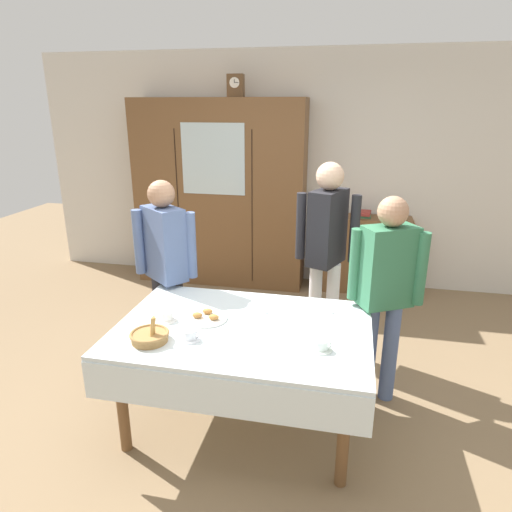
{
  "coord_description": "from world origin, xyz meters",
  "views": [
    {
      "loc": [
        0.63,
        -2.75,
        2.11
      ],
      "look_at": [
        0.0,
        0.2,
        1.09
      ],
      "focal_mm": 31.75,
      "sensor_mm": 36.0,
      "label": 1
    }
  ],
  "objects_px": {
    "pastry_plate": "(206,317)",
    "bread_basket": "(150,336)",
    "spoon_far_right": "(263,312)",
    "person_behind_table_right": "(166,258)",
    "dining_table": "(242,342)",
    "book_stack": "(365,214)",
    "tea_cup_mid_left": "(322,346)",
    "tea_cup_far_left": "(167,317)",
    "mantel_clock": "(236,86)",
    "bookshelf_low": "(361,254)",
    "tea_cup_center": "(190,336)",
    "person_near_right_end": "(386,283)",
    "person_beside_shelf": "(327,241)",
    "spoon_far_left": "(329,312)",
    "wall_cabinet": "(220,194)"
  },
  "relations": [
    {
      "from": "pastry_plate",
      "to": "bread_basket",
      "type": "bearing_deg",
      "value": -124.27
    },
    {
      "from": "spoon_far_right",
      "to": "person_behind_table_right",
      "type": "distance_m",
      "value": 0.98
    },
    {
      "from": "dining_table",
      "to": "book_stack",
      "type": "bearing_deg",
      "value": 73.36
    },
    {
      "from": "tea_cup_mid_left",
      "to": "bread_basket",
      "type": "relative_size",
      "value": 0.54
    },
    {
      "from": "pastry_plate",
      "to": "tea_cup_mid_left",
      "type": "bearing_deg",
      "value": -17.45
    },
    {
      "from": "book_stack",
      "to": "tea_cup_far_left",
      "type": "bearing_deg",
      "value": -116.33
    },
    {
      "from": "mantel_clock",
      "to": "pastry_plate",
      "type": "xyz_separation_m",
      "value": [
        0.42,
        -2.5,
        -1.54
      ]
    },
    {
      "from": "book_stack",
      "to": "person_behind_table_right",
      "type": "xyz_separation_m",
      "value": [
        -1.57,
        -1.99,
        0.03
      ]
    },
    {
      "from": "bookshelf_low",
      "to": "spoon_far_right",
      "type": "bearing_deg",
      "value": -106.45
    },
    {
      "from": "tea_cup_mid_left",
      "to": "tea_cup_center",
      "type": "bearing_deg",
      "value": -176.87
    },
    {
      "from": "person_near_right_end",
      "to": "person_beside_shelf",
      "type": "distance_m",
      "value": 0.76
    },
    {
      "from": "mantel_clock",
      "to": "spoon_far_left",
      "type": "distance_m",
      "value": 2.98
    },
    {
      "from": "person_beside_shelf",
      "to": "pastry_plate",
      "type": "bearing_deg",
      "value": -124.8
    },
    {
      "from": "tea_cup_mid_left",
      "to": "pastry_plate",
      "type": "xyz_separation_m",
      "value": [
        -0.78,
        0.25,
        -0.01
      ]
    },
    {
      "from": "bookshelf_low",
      "to": "spoon_far_left",
      "type": "bearing_deg",
      "value": -96.4
    },
    {
      "from": "tea_cup_far_left",
      "to": "tea_cup_mid_left",
      "type": "distance_m",
      "value": 1.04
    },
    {
      "from": "tea_cup_mid_left",
      "to": "person_beside_shelf",
      "type": "height_order",
      "value": "person_beside_shelf"
    },
    {
      "from": "wall_cabinet",
      "to": "pastry_plate",
      "type": "relative_size",
      "value": 7.77
    },
    {
      "from": "mantel_clock",
      "to": "person_near_right_end",
      "type": "relative_size",
      "value": 0.16
    },
    {
      "from": "book_stack",
      "to": "pastry_plate",
      "type": "xyz_separation_m",
      "value": [
        -1.06,
        -2.55,
        -0.17
      ]
    },
    {
      "from": "spoon_far_right",
      "to": "tea_cup_far_left",
      "type": "bearing_deg",
      "value": -157.65
    },
    {
      "from": "spoon_far_left",
      "to": "tea_cup_mid_left",
      "type": "bearing_deg",
      "value": -91.55
    },
    {
      "from": "bookshelf_low",
      "to": "spoon_far_left",
      "type": "height_order",
      "value": "bookshelf_low"
    },
    {
      "from": "bookshelf_low",
      "to": "book_stack",
      "type": "distance_m",
      "value": 0.48
    },
    {
      "from": "person_behind_table_right",
      "to": "book_stack",
      "type": "bearing_deg",
      "value": 51.65
    },
    {
      "from": "person_beside_shelf",
      "to": "person_behind_table_right",
      "type": "relative_size",
      "value": 1.07
    },
    {
      "from": "dining_table",
      "to": "tea_cup_mid_left",
      "type": "bearing_deg",
      "value": -16.95
    },
    {
      "from": "person_beside_shelf",
      "to": "person_behind_table_right",
      "type": "xyz_separation_m",
      "value": [
        -1.24,
        -0.47,
        -0.08
      ]
    },
    {
      "from": "person_near_right_end",
      "to": "pastry_plate",
      "type": "bearing_deg",
      "value": -159.49
    },
    {
      "from": "tea_cup_center",
      "to": "bread_basket",
      "type": "relative_size",
      "value": 0.54
    },
    {
      "from": "book_stack",
      "to": "bread_basket",
      "type": "xyz_separation_m",
      "value": [
        -1.3,
        -2.91,
        -0.14
      ]
    },
    {
      "from": "dining_table",
      "to": "tea_cup_far_left",
      "type": "bearing_deg",
      "value": 178.54
    },
    {
      "from": "wall_cabinet",
      "to": "book_stack",
      "type": "height_order",
      "value": "wall_cabinet"
    },
    {
      "from": "tea_cup_far_left",
      "to": "tea_cup_mid_left",
      "type": "relative_size",
      "value": 1.0
    },
    {
      "from": "tea_cup_mid_left",
      "to": "bread_basket",
      "type": "distance_m",
      "value": 1.03
    },
    {
      "from": "mantel_clock",
      "to": "tea_cup_center",
      "type": "relative_size",
      "value": 1.85
    },
    {
      "from": "tea_cup_far_left",
      "to": "pastry_plate",
      "type": "bearing_deg",
      "value": 17.13
    },
    {
      "from": "bookshelf_low",
      "to": "book_stack",
      "type": "height_order",
      "value": "book_stack"
    },
    {
      "from": "dining_table",
      "to": "mantel_clock",
      "type": "xyz_separation_m",
      "value": [
        -0.69,
        2.59,
        1.65
      ]
    },
    {
      "from": "spoon_far_right",
      "to": "wall_cabinet",
      "type": "bearing_deg",
      "value": 112.92
    },
    {
      "from": "person_near_right_end",
      "to": "person_beside_shelf",
      "type": "xyz_separation_m",
      "value": [
        -0.45,
        0.6,
        0.1
      ]
    },
    {
      "from": "spoon_far_left",
      "to": "person_behind_table_right",
      "type": "relative_size",
      "value": 0.08
    },
    {
      "from": "tea_cup_center",
      "to": "tea_cup_mid_left",
      "type": "xyz_separation_m",
      "value": [
        0.79,
        0.04,
        0.0
      ]
    },
    {
      "from": "tea_cup_center",
      "to": "spoon_far_right",
      "type": "relative_size",
      "value": 1.09
    },
    {
      "from": "dining_table",
      "to": "mantel_clock",
      "type": "bearing_deg",
      "value": 104.86
    },
    {
      "from": "person_near_right_end",
      "to": "spoon_far_right",
      "type": "bearing_deg",
      "value": -161.88
    },
    {
      "from": "pastry_plate",
      "to": "person_beside_shelf",
      "type": "bearing_deg",
      "value": 55.2
    },
    {
      "from": "mantel_clock",
      "to": "bookshelf_low",
      "type": "height_order",
      "value": "mantel_clock"
    },
    {
      "from": "spoon_far_left",
      "to": "person_near_right_end",
      "type": "height_order",
      "value": "person_near_right_end"
    },
    {
      "from": "tea_cup_far_left",
      "to": "person_behind_table_right",
      "type": "relative_size",
      "value": 0.08
    }
  ]
}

